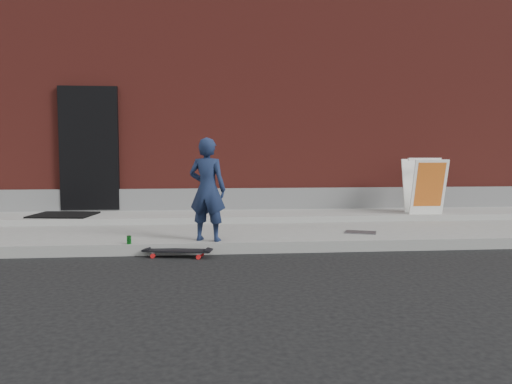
{
  "coord_description": "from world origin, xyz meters",
  "views": [
    {
      "loc": [
        -0.41,
        -6.43,
        1.33
      ],
      "look_at": [
        0.26,
        0.8,
        0.75
      ],
      "focal_mm": 35.0,
      "sensor_mm": 36.0,
      "label": 1
    }
  ],
  "objects": [
    {
      "name": "pizza_sign",
      "position": [
        3.35,
        2.0,
        0.74
      ],
      "size": [
        0.6,
        0.71,
        0.98
      ],
      "color": "white",
      "rests_on": "apron"
    },
    {
      "name": "sidewalk",
      "position": [
        0.0,
        1.5,
        0.07
      ],
      "size": [
        20.0,
        3.0,
        0.15
      ],
      "primitive_type": "cube",
      "color": "slate",
      "rests_on": "ground"
    },
    {
      "name": "building",
      "position": [
        -0.0,
        6.99,
        2.5
      ],
      "size": [
        20.0,
        8.1,
        5.0
      ],
      "color": "maroon",
      "rests_on": "ground"
    },
    {
      "name": "doormat",
      "position": [
        -2.9,
        2.29,
        0.26
      ],
      "size": [
        1.09,
        0.93,
        0.03
      ],
      "primitive_type": "cube",
      "rotation": [
        0.0,
        0.0,
        -0.14
      ],
      "color": "black",
      "rests_on": "apron"
    },
    {
      "name": "ground",
      "position": [
        0.0,
        0.0,
        0.0
      ],
      "size": [
        80.0,
        80.0,
        0.0
      ],
      "primitive_type": "plane",
      "color": "black",
      "rests_on": "ground"
    },
    {
      "name": "soda_can",
      "position": [
        -1.45,
        0.05,
        0.2
      ],
      "size": [
        0.06,
        0.06,
        0.11
      ],
      "primitive_type": "cylinder",
      "rotation": [
        0.0,
        0.0,
        -0.01
      ],
      "color": "#187923",
      "rests_on": "sidewalk"
    },
    {
      "name": "child",
      "position": [
        -0.44,
        0.2,
        0.84
      ],
      "size": [
        0.58,
        0.48,
        1.37
      ],
      "primitive_type": "imported",
      "rotation": [
        0.0,
        0.0,
        2.79
      ],
      "color": "#172241",
      "rests_on": "sidewalk"
    },
    {
      "name": "skateboard",
      "position": [
        -0.82,
        -0.12,
        0.08
      ],
      "size": [
        0.87,
        0.38,
        0.1
      ],
      "color": "red",
      "rests_on": "ground"
    },
    {
      "name": "utility_plate",
      "position": [
        1.79,
        0.65,
        0.16
      ],
      "size": [
        0.52,
        0.42,
        0.01
      ],
      "primitive_type": "cube",
      "rotation": [
        0.0,
        0.0,
        -0.35
      ],
      "color": "#535358",
      "rests_on": "sidewalk"
    },
    {
      "name": "apron",
      "position": [
        0.0,
        2.4,
        0.2
      ],
      "size": [
        20.0,
        1.2,
        0.1
      ],
      "primitive_type": "cube",
      "color": "gray",
      "rests_on": "sidewalk"
    }
  ]
}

